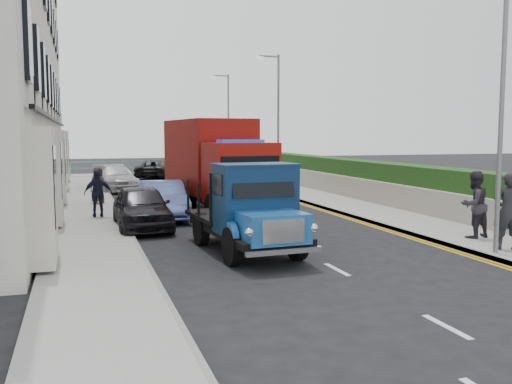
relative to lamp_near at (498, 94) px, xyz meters
The scene contains 21 objects.
ground 6.12m from the lamp_near, 154.42° to the left, with size 120.00×120.00×0.00m, color black.
pavement_west 14.98m from the lamp_near, 130.45° to the left, with size 2.40×38.00×0.12m, color gray.
pavement_east 11.74m from the lamp_near, 84.17° to the left, with size 2.60×38.00×0.12m, color gray.
promenade 31.53m from the lamp_near, 97.67° to the left, with size 30.00×2.50×0.12m, color gray.
sea_plane 62.27m from the lamp_near, 93.85° to the left, with size 120.00×120.00×0.00m, color slate.
garden_east 11.82m from the lamp_near, 74.59° to the left, with size 1.45×28.00×1.75m.
seafront_railing 30.68m from the lamp_near, 97.88° to the left, with size 13.00×0.08×1.11m.
lamp_near is the anchor object (origin of this frame).
lamp_mid 16.00m from the lamp_near, 90.00° to the left, with size 1.23×0.18×7.00m.
lamp_far 26.00m from the lamp_near, 90.00° to the left, with size 1.23×0.18×7.00m.
bedford_lorry 6.58m from the lamp_near, 160.69° to the left, with size 2.21×4.95×2.29m.
red_lorry 11.29m from the lamp_near, 114.52° to the left, with size 2.97×7.06×3.60m.
parked_car_front 10.94m from the lamp_near, 138.02° to the left, with size 1.66×4.14×1.41m, color black.
parked_car_mid 11.75m from the lamp_near, 126.98° to the left, with size 1.43×4.10×1.35m, color #556FB6.
parked_car_rear 21.71m from the lamp_near, 111.25° to the left, with size 1.94×4.77×1.38m, color #AFB1B4.
seafront_car_left 28.33m from the lamp_near, 99.57° to the left, with size 2.12×4.60×1.28m, color black.
seafront_car_right 25.64m from the lamp_near, 93.69° to the left, with size 1.82×4.53×1.54m, color #A5A7AA.
pedestrian_east_near 2.98m from the lamp_near, 20.61° to the left, with size 0.72×0.47×1.96m, color black.
pedestrian_east_far 3.62m from the lamp_near, 63.46° to the left, with size 0.92×0.72×1.89m, color #2C2831.
pedestrian_west_near 13.30m from the lamp_near, 134.14° to the left, with size 0.98×0.41×1.67m, color black.
pedestrian_west_far 16.40m from the lamp_near, 123.46° to the left, with size 0.75×0.49×1.54m, color #402F2E.
Camera 1 is at (-5.50, -13.45, 3.05)m, focal length 40.00 mm.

